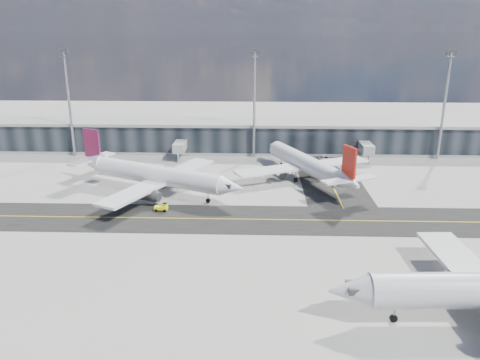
% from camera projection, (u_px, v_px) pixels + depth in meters
% --- Properties ---
extents(ground, '(300.00, 300.00, 0.00)m').
position_uv_depth(ground, '(252.00, 228.00, 83.36)').
color(ground, gray).
rests_on(ground, ground).
extents(taxiway_lanes, '(180.00, 63.00, 0.03)m').
position_uv_depth(taxiway_lanes, '(272.00, 206.00, 93.44)').
color(taxiway_lanes, black).
rests_on(taxiway_lanes, ground).
extents(terminal_concourse, '(152.00, 19.80, 8.80)m').
position_uv_depth(terminal_concourse, '(254.00, 137.00, 134.30)').
color(terminal_concourse, black).
rests_on(terminal_concourse, ground).
extents(floodlight_masts, '(102.50, 0.70, 28.90)m').
position_uv_depth(floodlight_masts, '(254.00, 101.00, 124.14)').
color(floodlight_masts, gray).
rests_on(floodlight_masts, ground).
extents(airliner_af, '(39.88, 34.40, 12.42)m').
position_uv_depth(airliner_af, '(155.00, 175.00, 99.91)').
color(airliner_af, white).
rests_on(airliner_af, ground).
extents(airliner_redtail, '(32.83, 38.04, 11.83)m').
position_uv_depth(airliner_redtail, '(307.00, 164.00, 108.47)').
color(airliner_redtail, white).
rests_on(airliner_redtail, ground).
extents(baggage_tug, '(2.65, 1.52, 1.60)m').
position_uv_depth(baggage_tug, '(162.00, 207.00, 90.86)').
color(baggage_tug, '#FFFE0D').
rests_on(baggage_tug, ground).
extents(service_van, '(3.96, 6.35, 1.64)m').
position_uv_depth(service_van, '(324.00, 159.00, 124.31)').
color(service_van, white).
rests_on(service_van, ground).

